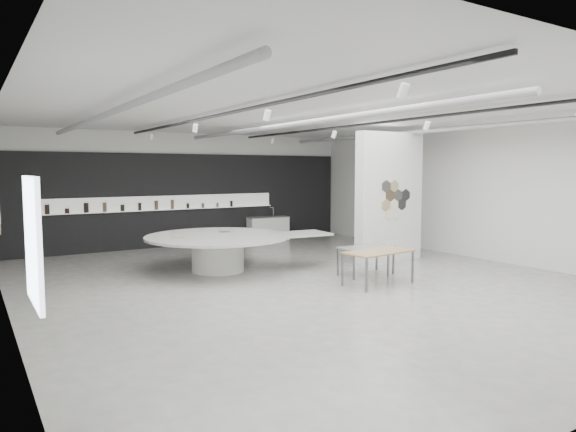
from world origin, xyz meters
TOP-DOWN VIEW (x-y plane):
  - room at (-0.09, -0.00)m, footprint 12.02×14.02m
  - back_wall_display at (-0.08, 6.93)m, footprint 11.80×0.27m
  - partition_column at (3.50, 1.00)m, footprint 2.20×0.38m
  - display_island at (-1.12, 2.18)m, footprint 4.78×3.94m
  - sample_table_wood at (1.22, -1.08)m, footprint 1.68×0.96m
  - sample_table_stone at (1.68, -0.14)m, footprint 1.36×0.69m
  - kitchen_counter at (2.79, 6.55)m, footprint 1.56×0.73m

SIDE VIEW (x-z plane):
  - kitchen_counter at x=2.79m, z-range -0.17..1.03m
  - display_island at x=-1.12m, z-range 0.14..1.07m
  - sample_table_stone at x=1.68m, z-range 0.29..0.98m
  - sample_table_wood at x=1.22m, z-range 0.32..1.07m
  - back_wall_display at x=-0.08m, z-range -0.01..3.09m
  - partition_column at x=3.50m, z-range 0.00..3.60m
  - room at x=-0.09m, z-range 0.16..3.98m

